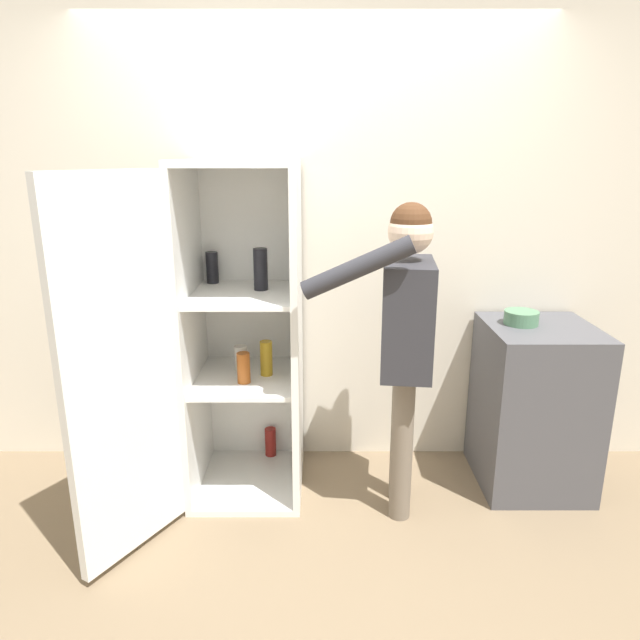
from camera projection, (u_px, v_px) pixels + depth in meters
ground_plane at (313, 553)px, 2.66m from camera, size 12.00×12.00×0.00m
wall_back at (314, 248)px, 3.25m from camera, size 7.00×0.06×2.55m
refrigerator at (221, 339)px, 2.93m from camera, size 0.92×1.17×1.77m
person at (403, 324)px, 2.75m from camera, size 0.65×0.56×1.58m
counter at (531, 406)px, 3.14m from camera, size 0.57×0.60×0.92m
bowl at (519, 317)px, 3.05m from camera, size 0.18×0.18×0.07m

